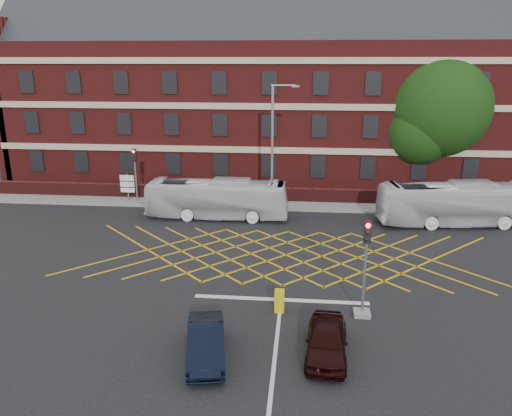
# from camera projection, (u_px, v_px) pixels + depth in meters

# --- Properties ---
(ground) EXTENTS (120.00, 120.00, 0.00)m
(ground) POSITION_uv_depth(u_px,v_px,m) (284.00, 269.00, 26.18)
(ground) COLOR black
(ground) RESTS_ON ground
(victorian_building) EXTENTS (51.00, 12.17, 20.40)m
(victorian_building) POSITION_uv_depth(u_px,v_px,m) (299.00, 91.00, 44.90)
(victorian_building) COLOR #5D1818
(victorian_building) RESTS_ON ground
(boundary_wall) EXTENTS (56.00, 0.50, 1.10)m
(boundary_wall) POSITION_uv_depth(u_px,v_px,m) (292.00, 195.00, 38.43)
(boundary_wall) COLOR #461214
(boundary_wall) RESTS_ON ground
(far_pavement) EXTENTS (60.00, 3.00, 0.12)m
(far_pavement) POSITION_uv_depth(u_px,v_px,m) (291.00, 205.00, 37.61)
(far_pavement) COLOR slate
(far_pavement) RESTS_ON ground
(box_junction_hatching) EXTENTS (8.22, 8.22, 0.02)m
(box_junction_hatching) POSITION_uv_depth(u_px,v_px,m) (286.00, 255.00, 28.09)
(box_junction_hatching) COLOR #CC990C
(box_junction_hatching) RESTS_ON ground
(stop_line) EXTENTS (8.00, 0.30, 0.02)m
(stop_line) POSITION_uv_depth(u_px,v_px,m) (281.00, 300.00, 22.84)
(stop_line) COLOR silver
(stop_line) RESTS_ON ground
(centre_line) EXTENTS (0.15, 14.00, 0.02)m
(centre_line) POSITION_uv_depth(u_px,v_px,m) (271.00, 389.00, 16.64)
(centre_line) COLOR silver
(centre_line) RESTS_ON ground
(bus_left) EXTENTS (9.78, 2.35, 2.72)m
(bus_left) POSITION_uv_depth(u_px,v_px,m) (217.00, 199.00, 34.35)
(bus_left) COLOR silver
(bus_left) RESTS_ON ground
(bus_right) EXTENTS (10.56, 3.59, 2.88)m
(bus_right) POSITION_uv_depth(u_px,v_px,m) (457.00, 204.00, 32.86)
(bus_right) COLOR silver
(bus_right) RESTS_ON ground
(car_navy) EXTENTS (2.01, 4.00, 1.26)m
(car_navy) POSITION_uv_depth(u_px,v_px,m) (206.00, 342.00, 18.26)
(car_navy) COLOR black
(car_navy) RESTS_ON ground
(car_maroon) EXTENTS (1.73, 3.81, 1.27)m
(car_maroon) POSITION_uv_depth(u_px,v_px,m) (327.00, 340.00, 18.39)
(car_maroon) COLOR black
(car_maroon) RESTS_ON ground
(deciduous_tree) EXTENTS (8.51, 8.50, 11.16)m
(deciduous_tree) POSITION_uv_depth(u_px,v_px,m) (436.00, 114.00, 40.35)
(deciduous_tree) COLOR black
(deciduous_tree) RESTS_ON ground
(traffic_light_near) EXTENTS (0.70, 0.70, 4.27)m
(traffic_light_near) POSITION_uv_depth(u_px,v_px,m) (364.00, 278.00, 20.96)
(traffic_light_near) COLOR slate
(traffic_light_near) RESTS_ON ground
(traffic_light_far) EXTENTS (0.70, 0.70, 4.27)m
(traffic_light_far) POSITION_uv_depth(u_px,v_px,m) (136.00, 182.00, 37.26)
(traffic_light_far) COLOR slate
(traffic_light_far) RESTS_ON ground
(street_lamp) EXTENTS (2.25, 1.00, 8.99)m
(street_lamp) POSITION_uv_depth(u_px,v_px,m) (273.00, 172.00, 34.65)
(street_lamp) COLOR slate
(street_lamp) RESTS_ON ground
(direction_signs) EXTENTS (1.10, 0.16, 2.20)m
(direction_signs) POSITION_uv_depth(u_px,v_px,m) (127.00, 185.00, 38.19)
(direction_signs) COLOR gray
(direction_signs) RESTS_ON ground
(utility_cabinet) EXTENTS (0.41, 0.41, 0.99)m
(utility_cabinet) POSITION_uv_depth(u_px,v_px,m) (279.00, 301.00, 21.67)
(utility_cabinet) COLOR #DBBB0C
(utility_cabinet) RESTS_ON ground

